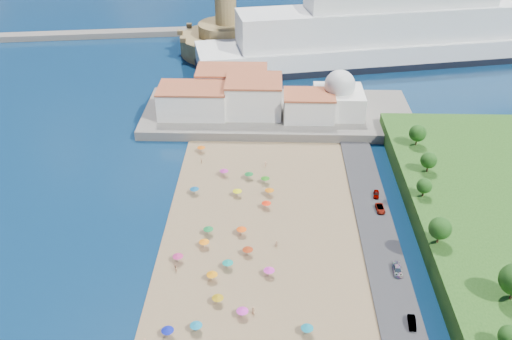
{
  "coord_description": "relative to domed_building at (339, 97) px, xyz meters",
  "views": [
    {
      "loc": [
        7.56,
        -102.52,
        84.82
      ],
      "look_at": [
        4.0,
        25.0,
        8.0
      ],
      "focal_mm": 40.0,
      "sensor_mm": 36.0,
      "label": 1
    }
  ],
  "objects": [
    {
      "name": "breakwater",
      "position": [
        -140.0,
        82.0,
        -7.67
      ],
      "size": [
        199.03,
        34.77,
        2.6
      ],
      "primitive_type": "cube",
      "rotation": [
        0.0,
        0.0,
        0.14
      ],
      "color": "#59544C",
      "rests_on": "ground"
    },
    {
      "name": "waterfront_buildings",
      "position": [
        -33.05,
        2.64,
        -1.1
      ],
      "size": [
        57.0,
        29.0,
        11.0
      ],
      "color": "silver",
      "rests_on": "terrace"
    },
    {
      "name": "terrace",
      "position": [
        -20.0,
        2.0,
        -7.47
      ],
      "size": [
        90.0,
        36.0,
        3.0
      ],
      "primitive_type": "cube",
      "color": "#59544C",
      "rests_on": "ground"
    },
    {
      "name": "parked_cars",
      "position": [
        6.0,
        -74.27,
        -7.62
      ],
      "size": [
        2.22,
        66.66,
        1.35
      ],
      "color": "gray",
      "rests_on": "promenade"
    },
    {
      "name": "ground",
      "position": [
        -30.0,
        -71.0,
        -8.97
      ],
      "size": [
        700.0,
        700.0,
        0.0
      ],
      "primitive_type": "plane",
      "color": "#071938",
      "rests_on": "ground"
    },
    {
      "name": "beach_parasols",
      "position": [
        -31.34,
        -88.42,
        -6.83
      ],
      "size": [
        31.86,
        115.94,
        2.2
      ],
      "color": "gray",
      "rests_on": "beach"
    },
    {
      "name": "beachgoers",
      "position": [
        -31.6,
        -82.55,
        -7.84
      ],
      "size": [
        31.63,
        97.01,
        1.89
      ],
      "color": "tan",
      "rests_on": "beach"
    },
    {
      "name": "jetty",
      "position": [
        -42.0,
        37.0,
        -7.77
      ],
      "size": [
        18.0,
        70.0,
        2.4
      ],
      "primitive_type": "cube",
      "color": "#59544C",
      "rests_on": "ground"
    },
    {
      "name": "domed_building",
      "position": [
        0.0,
        0.0,
        0.0
      ],
      "size": [
        16.0,
        16.0,
        15.0
      ],
      "color": "silver",
      "rests_on": "terrace"
    },
    {
      "name": "fortress",
      "position": [
        -42.0,
        67.0,
        -2.29
      ],
      "size": [
        40.0,
        40.0,
        32.4
      ],
      "color": "olive",
      "rests_on": "ground"
    },
    {
      "name": "cruise_ship",
      "position": [
        29.6,
        58.33,
        1.82
      ],
      "size": [
        168.04,
        59.27,
        36.43
      ],
      "color": "black",
      "rests_on": "ground"
    },
    {
      "name": "hillside_trees",
      "position": [
        19.38,
        -85.05,
        1.08
      ],
      "size": [
        15.53,
        109.15,
        8.09
      ],
      "color": "#382314",
      "rests_on": "hillside"
    }
  ]
}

